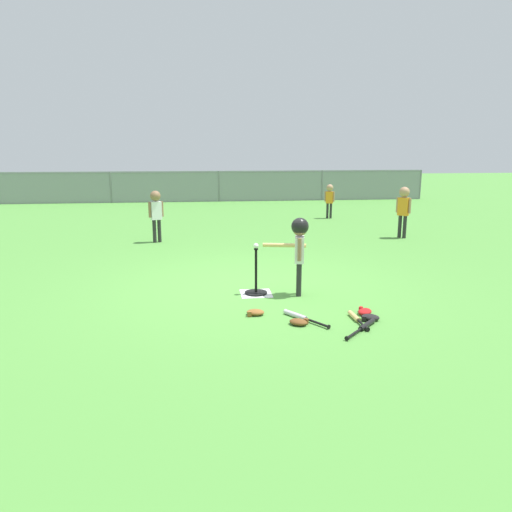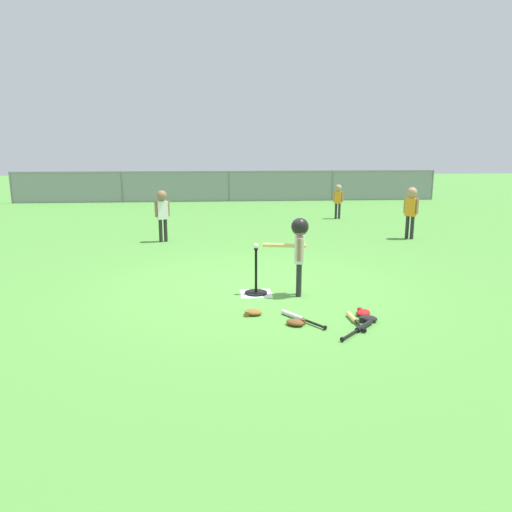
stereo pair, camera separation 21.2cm
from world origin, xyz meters
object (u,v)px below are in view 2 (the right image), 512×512
object	(u,v)px
glove_tossed_aside	(295,322)
baseball_on_tee	(256,246)
batter_child	(299,241)
fielder_deep_right	(411,206)
glove_by_plate	(253,312)
glove_outfield_drop	(368,319)
spare_bat_wood	(354,319)
spare_bat_black	(361,328)
spare_bat_silver	(297,317)
batting_tee	(256,287)
glove_near_bats	(363,313)
fielder_near_right	(338,197)
fielder_deep_left	(162,209)

from	to	relation	value
glove_tossed_aside	baseball_on_tee	bearing A→B (deg)	105.29
batter_child	fielder_deep_right	distance (m)	5.22
glove_by_plate	glove_outfield_drop	distance (m)	1.40
spare_bat_wood	spare_bat_black	world-z (taller)	same
spare_bat_black	glove_by_plate	bearing A→B (deg)	152.52
spare_bat_silver	glove_by_plate	xyz separation A→B (m)	(-0.52, 0.20, 0.01)
glove_tossed_aside	glove_outfield_drop	world-z (taller)	same
fielder_deep_right	spare_bat_wood	bearing A→B (deg)	-117.89
batter_child	spare_bat_wood	bearing A→B (deg)	-66.38
batting_tee	spare_bat_silver	xyz separation A→B (m)	(0.41, -1.10, -0.07)
batter_child	baseball_on_tee	bearing A→B (deg)	167.89
baseball_on_tee	spare_bat_wood	xyz separation A→B (m)	(1.07, -1.24, -0.67)
spare_bat_black	fielder_deep_right	bearing A→B (deg)	63.42
glove_by_plate	glove_near_bats	world-z (taller)	same
fielder_deep_right	spare_bat_black	distance (m)	6.18
fielder_deep_right	glove_near_bats	xyz separation A→B (m)	(-2.57, -4.99, -0.71)
glove_outfield_drop	baseball_on_tee	bearing A→B (deg)	134.94
fielder_near_right	glove_outfield_drop	world-z (taller)	fielder_near_right
baseball_on_tee	spare_bat_silver	world-z (taller)	baseball_on_tee
fielder_deep_right	glove_tossed_aside	size ratio (longest dim) A/B	4.28
batter_child	glove_tossed_aside	bearing A→B (deg)	-100.96
spare_bat_black	glove_by_plate	distance (m)	1.34
batting_tee	glove_near_bats	bearing A→B (deg)	-39.39
baseball_on_tee	fielder_deep_left	bearing A→B (deg)	112.73
fielder_deep_left	fielder_near_right	bearing A→B (deg)	34.04
baseball_on_tee	fielder_deep_left	world-z (taller)	fielder_deep_left
baseball_on_tee	fielder_near_right	xyz separation A→B (m)	(2.98, 7.23, -0.06)
spare_bat_black	glove_near_bats	size ratio (longest dim) A/B	2.00
fielder_near_right	fielder_deep_left	size ratio (longest dim) A/B	0.88
spare_bat_wood	spare_bat_black	size ratio (longest dim) A/B	1.10
spare_bat_wood	glove_tossed_aside	world-z (taller)	glove_tossed_aside
baseball_on_tee	batter_child	distance (m)	0.60
spare_bat_wood	glove_near_bats	xyz separation A→B (m)	(0.18, 0.21, 0.01)
fielder_deep_right	fielder_deep_left	world-z (taller)	fielder_deep_right
baseball_on_tee	glove_near_bats	xyz separation A→B (m)	(1.25, -1.03, -0.66)
baseball_on_tee	spare_bat_silver	size ratio (longest dim) A/B	0.12
fielder_deep_right	glove_outfield_drop	xyz separation A→B (m)	(-2.58, -5.21, -0.71)
fielder_deep_right	fielder_deep_left	size ratio (longest dim) A/B	1.03
fielder_deep_left	glove_tossed_aside	xyz separation A→B (m)	(2.06, -5.37, -0.69)
batting_tee	spare_bat_silver	bearing A→B (deg)	-69.74
fielder_deep_left	glove_by_plate	world-z (taller)	fielder_deep_left
spare_bat_silver	spare_bat_wood	bearing A→B (deg)	-11.38
fielder_deep_right	glove_outfield_drop	distance (m)	5.86
batter_child	spare_bat_silver	world-z (taller)	batter_child
glove_outfield_drop	spare_bat_black	bearing A→B (deg)	-120.63
glove_near_bats	spare_bat_wood	bearing A→B (deg)	-130.46
fielder_deep_right	fielder_near_right	xyz separation A→B (m)	(-0.84, 3.27, -0.12)
batting_tee	spare_bat_silver	world-z (taller)	batting_tee
fielder_deep_left	glove_by_plate	distance (m)	5.26
batting_tee	glove_outfield_drop	bearing A→B (deg)	-45.06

